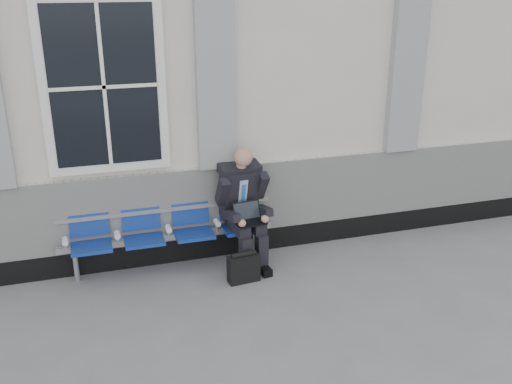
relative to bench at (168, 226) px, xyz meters
name	(u,v)px	position (x,y,z in m)	size (l,w,h in m)	color
ground	(97,341)	(-0.94, -1.32, -0.55)	(70.00, 70.00, 0.00)	slate
station_building	(69,65)	(-0.95, 2.15, 1.67)	(14.40, 4.40, 4.49)	silver
bench	(168,226)	(0.00, 0.00, 0.00)	(2.60, 0.47, 0.91)	#9EA0A3
businessman	(243,203)	(0.92, -0.14, 0.25)	(0.64, 0.86, 1.50)	black
briefcase	(244,268)	(0.78, -0.61, -0.38)	(0.38, 0.19, 0.38)	black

